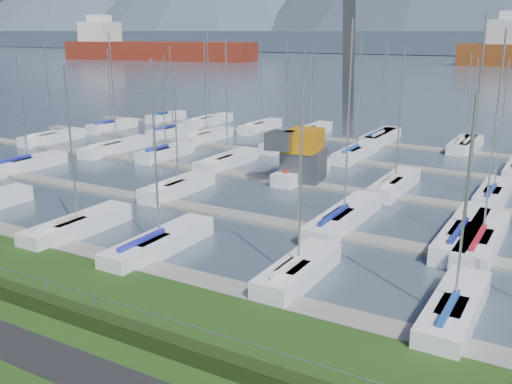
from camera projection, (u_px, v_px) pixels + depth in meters
The scene contains 7 objects.
path at pixel (58, 362), 21.52m from camera, with size 160.00×2.00×0.04m, color black.
hedge at pixel (107, 324), 23.60m from camera, with size 80.00×0.70×0.70m, color black.
fence at pixel (112, 302), 23.70m from camera, with size 0.04×0.04×80.00m, color #999BA2.
docks at pixel (343, 189), 45.76m from camera, with size 90.00×41.60×0.25m.
crane at pixel (316, 115), 47.53m from camera, with size 6.34×13.22×22.35m.
cargo_ship_west at pixel (150, 51), 250.65m from camera, with size 87.95×31.12×21.50m.
sailboat_fleet at pixel (349, 113), 47.50m from camera, with size 75.37×49.58×13.79m.
Camera 1 is at (15.96, -15.69, 12.05)m, focal length 40.00 mm.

